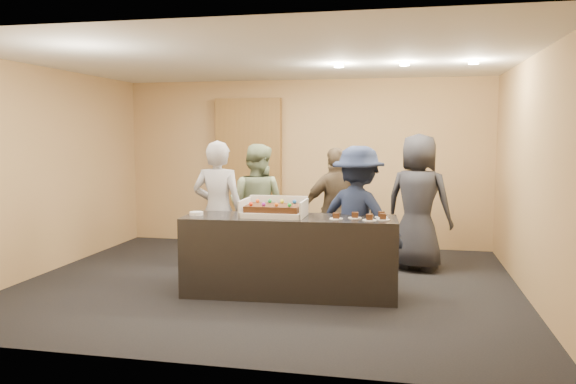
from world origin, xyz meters
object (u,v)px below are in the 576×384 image
Objects in this scene: serving_counter at (290,256)px; person_navy_man at (358,218)px; storage_cabinet at (249,171)px; sheet_cake at (274,208)px; cake_box at (274,212)px; person_dark_suit at (418,202)px; person_sage_man at (257,206)px; plate_stack at (196,213)px; person_server_grey at (218,211)px; person_brown_extra at (337,211)px.

person_navy_man is at bearing 27.74° from serving_counter.
storage_cabinet is 3.97× the size of sheet_cake.
cake_box is 2.21m from person_dark_suit.
person_sage_man is (-0.71, 1.22, 0.40)m from serving_counter.
plate_stack is 1.89m from person_navy_man.
person_server_grey is 1.03× the size of person_sage_man.
person_brown_extra reaches higher than plate_stack.
sheet_cake is 3.91× the size of plate_stack.
sheet_cake reaches higher than plate_stack.
cake_box reaches higher than plate_stack.
sheet_cake is 1.03m from person_navy_man.
cake_box is 0.06m from sheet_cake.
cake_box is at bearing 168.03° from serving_counter.
storage_cabinet is at bearing -69.78° from person_brown_extra.
cake_box is 1.31m from person_sage_man.
serving_counter is 0.58m from sheet_cake.
person_dark_suit reaches higher than serving_counter.
sheet_cake is 1.26m from person_brown_extra.
person_server_grey reaches higher than person_brown_extra.
storage_cabinet reaches higher than person_brown_extra.
sheet_cake is at bearing 6.06° from plate_stack.
person_sage_man is at bearing 116.52° from serving_counter.
sheet_cake is at bearing 37.84° from person_brown_extra.
person_brown_extra is 0.90× the size of person_dark_suit.
person_server_grey is 0.82m from person_sage_man.
cake_box reaches higher than sheet_cake.
sheet_cake is 0.90m from plate_stack.
person_brown_extra is at bearing 65.85° from serving_counter.
cake_box is at bearing 7.72° from plate_stack.
person_dark_suit reaches higher than person_sage_man.
person_brown_extra reaches higher than serving_counter.
person_navy_man is (1.74, 0.00, -0.03)m from person_server_grey.
serving_counter is at bearing 5.04° from plate_stack.
person_sage_man is at bearing -4.62° from person_navy_man.
storage_cabinet is 2.45m from person_brown_extra.
person_navy_man reaches higher than plate_stack.
person_navy_man is 0.73m from person_brown_extra.
sheet_cake is at bearing 176.27° from serving_counter.
person_server_grey is 1.03× the size of person_navy_man.
sheet_cake is 0.33× the size of person_dark_suit.
cake_box is at bearing 62.62° from person_dark_suit.
person_navy_man is 0.92× the size of person_dark_suit.
storage_cabinet is (-1.28, 2.84, 0.75)m from serving_counter.
person_navy_man reaches higher than cake_box.
storage_cabinet reaches higher than person_server_grey.
person_sage_man reaches higher than cake_box.
plate_stack reaches higher than serving_counter.
person_sage_man is at bearing 113.91° from cake_box.
storage_cabinet is 3.39× the size of cake_box.
person_navy_man is (0.92, 0.45, -0.15)m from sheet_cake.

